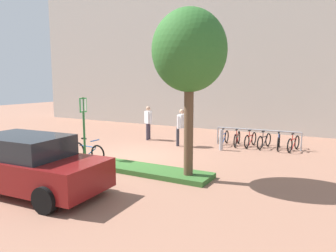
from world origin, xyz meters
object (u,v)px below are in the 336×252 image
Objects in this scene: bollard_steel at (221,140)px; person_casual_tan at (182,125)px; parking_sign_post at (84,120)px; bike_rack_cluster at (257,140)px; person_shirt_blue at (148,121)px; tree_sidewalk at (189,52)px; bike_at_sign at (88,152)px; car_maroon_wagon at (28,164)px.

person_casual_tan reaches higher than bollard_steel.
person_casual_tan is (1.81, 4.37, -0.59)m from parking_sign_post.
bollard_steel is 0.52× the size of person_casual_tan.
parking_sign_post is 2.67× the size of bollard_steel.
parking_sign_post is at bearing -130.28° from bike_rack_cluster.
person_shirt_blue is at bearing 94.81° from parking_sign_post.
tree_sidewalk is 5.54m from bike_at_sign.
parking_sign_post is 7.71m from bike_rack_cluster.
bollard_steel is (3.69, 4.42, -1.12)m from parking_sign_post.
person_shirt_blue reaches higher than car_maroon_wagon.
car_maroon_wagon is (1.31, -8.09, -0.23)m from person_shirt_blue.
bike_at_sign is at bearing -132.20° from bollard_steel.
car_maroon_wagon is (0.89, -3.07, -0.82)m from parking_sign_post.
bike_rack_cluster is 9.75m from car_maroon_wagon.
parking_sign_post is 1.43× the size of bike_at_sign.
parking_sign_post is 1.40× the size of person_shirt_blue.
bike_at_sign is (-4.31, 0.29, -3.46)m from tree_sidewalk.
car_maroon_wagon is at bearing -114.40° from bike_rack_cluster.
parking_sign_post reaches higher than bike_at_sign.
car_maroon_wagon reaches higher than bollard_steel.
person_shirt_blue is at bearing 132.56° from tree_sidewalk.
bike_at_sign is 7.48m from bike_rack_cluster.
bike_rack_cluster is 0.85× the size of car_maroon_wagon.
bike_rack_cluster is 3.48m from person_casual_tan.
parking_sign_post is at bearing 106.19° from car_maroon_wagon.
bollard_steel is 0.20× the size of car_maroon_wagon.
person_casual_tan reaches higher than bike_rack_cluster.
person_shirt_blue reaches higher than bike_rack_cluster.
car_maroon_wagon is at bearing -110.49° from bollard_steel.
person_shirt_blue is at bearing 163.76° from person_casual_tan.
person_shirt_blue is 8.20m from car_maroon_wagon.
bike_rack_cluster is at bearing 83.20° from tree_sidewalk.
car_maroon_wagon is (-2.80, -7.49, 0.31)m from bollard_steel.
tree_sidewalk is 5.44m from car_maroon_wagon.
bike_rack_cluster is (0.70, 5.84, -3.47)m from tree_sidewalk.
bike_at_sign is 4.83m from person_shirt_blue.
car_maroon_wagon reaches higher than bike_at_sign.
parking_sign_post is 4.77m from person_casual_tan.
person_casual_tan is at bearing 118.72° from tree_sidewalk.
car_maroon_wagon is (-4.03, -8.88, 0.41)m from bike_rack_cluster.
car_maroon_wagon is (-0.91, -7.44, -0.23)m from person_casual_tan.
person_shirt_blue is at bearing -171.66° from bike_rack_cluster.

